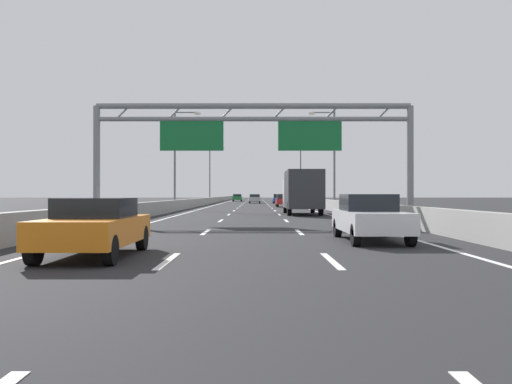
# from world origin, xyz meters

# --- Properties ---
(ground_plane) EXTENTS (260.00, 260.00, 0.00)m
(ground_plane) POSITION_xyz_m (0.00, 100.00, 0.00)
(ground_plane) COLOR #262628
(lane_dash_left_1) EXTENTS (0.16, 3.00, 0.01)m
(lane_dash_left_1) POSITION_xyz_m (-1.80, 12.50, 0.01)
(lane_dash_left_1) COLOR white
(lane_dash_left_1) RESTS_ON ground_plane
(lane_dash_left_2) EXTENTS (0.16, 3.00, 0.01)m
(lane_dash_left_2) POSITION_xyz_m (-1.80, 21.50, 0.01)
(lane_dash_left_2) COLOR white
(lane_dash_left_2) RESTS_ON ground_plane
(lane_dash_left_3) EXTENTS (0.16, 3.00, 0.01)m
(lane_dash_left_3) POSITION_xyz_m (-1.80, 30.50, 0.01)
(lane_dash_left_3) COLOR white
(lane_dash_left_3) RESTS_ON ground_plane
(lane_dash_left_4) EXTENTS (0.16, 3.00, 0.01)m
(lane_dash_left_4) POSITION_xyz_m (-1.80, 39.50, 0.01)
(lane_dash_left_4) COLOR white
(lane_dash_left_4) RESTS_ON ground_plane
(lane_dash_left_5) EXTENTS (0.16, 3.00, 0.01)m
(lane_dash_left_5) POSITION_xyz_m (-1.80, 48.50, 0.01)
(lane_dash_left_5) COLOR white
(lane_dash_left_5) RESTS_ON ground_plane
(lane_dash_left_6) EXTENTS (0.16, 3.00, 0.01)m
(lane_dash_left_6) POSITION_xyz_m (-1.80, 57.50, 0.01)
(lane_dash_left_6) COLOR white
(lane_dash_left_6) RESTS_ON ground_plane
(lane_dash_left_7) EXTENTS (0.16, 3.00, 0.01)m
(lane_dash_left_7) POSITION_xyz_m (-1.80, 66.50, 0.01)
(lane_dash_left_7) COLOR white
(lane_dash_left_7) RESTS_ON ground_plane
(lane_dash_left_8) EXTENTS (0.16, 3.00, 0.01)m
(lane_dash_left_8) POSITION_xyz_m (-1.80, 75.50, 0.01)
(lane_dash_left_8) COLOR white
(lane_dash_left_8) RESTS_ON ground_plane
(lane_dash_left_9) EXTENTS (0.16, 3.00, 0.01)m
(lane_dash_left_9) POSITION_xyz_m (-1.80, 84.50, 0.01)
(lane_dash_left_9) COLOR white
(lane_dash_left_9) RESTS_ON ground_plane
(lane_dash_left_10) EXTENTS (0.16, 3.00, 0.01)m
(lane_dash_left_10) POSITION_xyz_m (-1.80, 93.50, 0.01)
(lane_dash_left_10) COLOR white
(lane_dash_left_10) RESTS_ON ground_plane
(lane_dash_left_11) EXTENTS (0.16, 3.00, 0.01)m
(lane_dash_left_11) POSITION_xyz_m (-1.80, 102.50, 0.01)
(lane_dash_left_11) COLOR white
(lane_dash_left_11) RESTS_ON ground_plane
(lane_dash_left_12) EXTENTS (0.16, 3.00, 0.01)m
(lane_dash_left_12) POSITION_xyz_m (-1.80, 111.50, 0.01)
(lane_dash_left_12) COLOR white
(lane_dash_left_12) RESTS_ON ground_plane
(lane_dash_left_13) EXTENTS (0.16, 3.00, 0.01)m
(lane_dash_left_13) POSITION_xyz_m (-1.80, 120.50, 0.01)
(lane_dash_left_13) COLOR white
(lane_dash_left_13) RESTS_ON ground_plane
(lane_dash_left_14) EXTENTS (0.16, 3.00, 0.01)m
(lane_dash_left_14) POSITION_xyz_m (-1.80, 129.50, 0.01)
(lane_dash_left_14) COLOR white
(lane_dash_left_14) RESTS_ON ground_plane
(lane_dash_left_15) EXTENTS (0.16, 3.00, 0.01)m
(lane_dash_left_15) POSITION_xyz_m (-1.80, 138.50, 0.01)
(lane_dash_left_15) COLOR white
(lane_dash_left_15) RESTS_ON ground_plane
(lane_dash_left_16) EXTENTS (0.16, 3.00, 0.01)m
(lane_dash_left_16) POSITION_xyz_m (-1.80, 147.50, 0.01)
(lane_dash_left_16) COLOR white
(lane_dash_left_16) RESTS_ON ground_plane
(lane_dash_left_17) EXTENTS (0.16, 3.00, 0.01)m
(lane_dash_left_17) POSITION_xyz_m (-1.80, 156.50, 0.01)
(lane_dash_left_17) COLOR white
(lane_dash_left_17) RESTS_ON ground_plane
(lane_dash_right_1) EXTENTS (0.16, 3.00, 0.01)m
(lane_dash_right_1) POSITION_xyz_m (1.80, 12.50, 0.01)
(lane_dash_right_1) COLOR white
(lane_dash_right_1) RESTS_ON ground_plane
(lane_dash_right_2) EXTENTS (0.16, 3.00, 0.01)m
(lane_dash_right_2) POSITION_xyz_m (1.80, 21.50, 0.01)
(lane_dash_right_2) COLOR white
(lane_dash_right_2) RESTS_ON ground_plane
(lane_dash_right_3) EXTENTS (0.16, 3.00, 0.01)m
(lane_dash_right_3) POSITION_xyz_m (1.80, 30.50, 0.01)
(lane_dash_right_3) COLOR white
(lane_dash_right_3) RESTS_ON ground_plane
(lane_dash_right_4) EXTENTS (0.16, 3.00, 0.01)m
(lane_dash_right_4) POSITION_xyz_m (1.80, 39.50, 0.01)
(lane_dash_right_4) COLOR white
(lane_dash_right_4) RESTS_ON ground_plane
(lane_dash_right_5) EXTENTS (0.16, 3.00, 0.01)m
(lane_dash_right_5) POSITION_xyz_m (1.80, 48.50, 0.01)
(lane_dash_right_5) COLOR white
(lane_dash_right_5) RESTS_ON ground_plane
(lane_dash_right_6) EXTENTS (0.16, 3.00, 0.01)m
(lane_dash_right_6) POSITION_xyz_m (1.80, 57.50, 0.01)
(lane_dash_right_6) COLOR white
(lane_dash_right_6) RESTS_ON ground_plane
(lane_dash_right_7) EXTENTS (0.16, 3.00, 0.01)m
(lane_dash_right_7) POSITION_xyz_m (1.80, 66.50, 0.01)
(lane_dash_right_7) COLOR white
(lane_dash_right_7) RESTS_ON ground_plane
(lane_dash_right_8) EXTENTS (0.16, 3.00, 0.01)m
(lane_dash_right_8) POSITION_xyz_m (1.80, 75.50, 0.01)
(lane_dash_right_8) COLOR white
(lane_dash_right_8) RESTS_ON ground_plane
(lane_dash_right_9) EXTENTS (0.16, 3.00, 0.01)m
(lane_dash_right_9) POSITION_xyz_m (1.80, 84.50, 0.01)
(lane_dash_right_9) COLOR white
(lane_dash_right_9) RESTS_ON ground_plane
(lane_dash_right_10) EXTENTS (0.16, 3.00, 0.01)m
(lane_dash_right_10) POSITION_xyz_m (1.80, 93.50, 0.01)
(lane_dash_right_10) COLOR white
(lane_dash_right_10) RESTS_ON ground_plane
(lane_dash_right_11) EXTENTS (0.16, 3.00, 0.01)m
(lane_dash_right_11) POSITION_xyz_m (1.80, 102.50, 0.01)
(lane_dash_right_11) COLOR white
(lane_dash_right_11) RESTS_ON ground_plane
(lane_dash_right_12) EXTENTS (0.16, 3.00, 0.01)m
(lane_dash_right_12) POSITION_xyz_m (1.80, 111.50, 0.01)
(lane_dash_right_12) COLOR white
(lane_dash_right_12) RESTS_ON ground_plane
(lane_dash_right_13) EXTENTS (0.16, 3.00, 0.01)m
(lane_dash_right_13) POSITION_xyz_m (1.80, 120.50, 0.01)
(lane_dash_right_13) COLOR white
(lane_dash_right_13) RESTS_ON ground_plane
(lane_dash_right_14) EXTENTS (0.16, 3.00, 0.01)m
(lane_dash_right_14) POSITION_xyz_m (1.80, 129.50, 0.01)
(lane_dash_right_14) COLOR white
(lane_dash_right_14) RESTS_ON ground_plane
(lane_dash_right_15) EXTENTS (0.16, 3.00, 0.01)m
(lane_dash_right_15) POSITION_xyz_m (1.80, 138.50, 0.01)
(lane_dash_right_15) COLOR white
(lane_dash_right_15) RESTS_ON ground_plane
(lane_dash_right_16) EXTENTS (0.16, 3.00, 0.01)m
(lane_dash_right_16) POSITION_xyz_m (1.80, 147.50, 0.01)
(lane_dash_right_16) COLOR white
(lane_dash_right_16) RESTS_ON ground_plane
(lane_dash_right_17) EXTENTS (0.16, 3.00, 0.01)m
(lane_dash_right_17) POSITION_xyz_m (1.80, 156.50, 0.01)
(lane_dash_right_17) COLOR white
(lane_dash_right_17) RESTS_ON ground_plane
(edge_line_left) EXTENTS (0.16, 176.00, 0.01)m
(edge_line_left) POSITION_xyz_m (-5.25, 88.00, 0.01)
(edge_line_left) COLOR white
(edge_line_left) RESTS_ON ground_plane
(edge_line_right) EXTENTS (0.16, 176.00, 0.01)m
(edge_line_right) POSITION_xyz_m (5.25, 88.00, 0.01)
(edge_line_right) COLOR white
(edge_line_right) RESTS_ON ground_plane
(barrier_left) EXTENTS (0.45, 220.00, 0.95)m
(barrier_left) POSITION_xyz_m (-6.90, 110.00, 0.47)
(barrier_left) COLOR #9E9E99
(barrier_left) RESTS_ON ground_plane
(barrier_right) EXTENTS (0.45, 220.00, 0.95)m
(barrier_right) POSITION_xyz_m (6.90, 110.00, 0.47)
(barrier_right) COLOR #9E9E99
(barrier_right) RESTS_ON ground_plane
(sign_gantry) EXTENTS (17.18, 0.36, 6.36)m
(sign_gantry) POSITION_xyz_m (-0.03, 29.83, 4.84)
(sign_gantry) COLOR gray
(sign_gantry) RESTS_ON ground_plane
(streetlamp_left_mid) EXTENTS (2.58, 0.28, 9.50)m
(streetlamp_left_mid) POSITION_xyz_m (-7.47, 53.28, 5.40)
(streetlamp_left_mid) COLOR slate
(streetlamp_left_mid) RESTS_ON ground_plane
(streetlamp_right_mid) EXTENTS (2.58, 0.28, 9.50)m
(streetlamp_right_mid) POSITION_xyz_m (7.47, 53.28, 5.40)
(streetlamp_right_mid) COLOR slate
(streetlamp_right_mid) RESTS_ON ground_plane
(streetlamp_left_far) EXTENTS (2.58, 0.28, 9.50)m
(streetlamp_left_far) POSITION_xyz_m (-7.47, 93.26, 5.40)
(streetlamp_left_far) COLOR slate
(streetlamp_left_far) RESTS_ON ground_plane
(streetlamp_right_far) EXTENTS (2.58, 0.28, 9.50)m
(streetlamp_right_far) POSITION_xyz_m (7.47, 93.26, 5.40)
(streetlamp_right_far) COLOR slate
(streetlamp_right_far) RESTS_ON ground_plane
(blue_car) EXTENTS (1.71, 4.40, 1.47)m
(blue_car) POSITION_xyz_m (3.68, 87.13, 0.75)
(blue_car) COLOR #2347AD
(blue_car) RESTS_ON ground_plane
(yellow_car) EXTENTS (1.89, 4.26, 1.42)m
(yellow_car) POSITION_xyz_m (-0.16, 104.47, 0.74)
(yellow_car) COLOR yellow
(yellow_car) RESTS_ON ground_plane
(silver_car) EXTENTS (1.79, 4.33, 1.44)m
(silver_car) POSITION_xyz_m (-0.07, 88.05, 0.75)
(silver_car) COLOR #A8ADB2
(silver_car) RESTS_ON ground_plane
(orange_car) EXTENTS (1.79, 4.25, 1.38)m
(orange_car) POSITION_xyz_m (-3.65, 13.34, 0.71)
(orange_car) COLOR orange
(orange_car) RESTS_ON ground_plane
(green_car) EXTENTS (1.85, 4.44, 1.45)m
(green_car) POSITION_xyz_m (-3.63, 110.84, 0.76)
(green_car) COLOR #1E7A38
(green_car) RESTS_ON ground_plane
(white_car) EXTENTS (1.76, 4.54, 1.47)m
(white_car) POSITION_xyz_m (3.71, 17.68, 0.74)
(white_car) COLOR silver
(white_car) RESTS_ON ground_plane
(red_car) EXTENTS (1.83, 4.46, 1.47)m
(red_car) POSITION_xyz_m (3.37, 63.41, 0.75)
(red_car) COLOR red
(red_car) RESTS_ON ground_plane
(box_truck) EXTENTS (2.42, 7.67, 3.12)m
(box_truck) POSITION_xyz_m (3.46, 39.81, 1.71)
(box_truck) COLOR silver
(box_truck) RESTS_ON ground_plane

